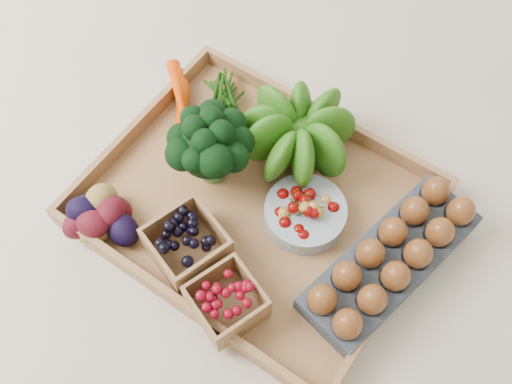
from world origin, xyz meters
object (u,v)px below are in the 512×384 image
Objects in this scene: broccoli at (211,157)px; cherry_bowl at (305,214)px; tray at (256,206)px; egg_carton at (390,261)px.

broccoli is 0.19m from cherry_bowl.
tray is at bearing -163.77° from cherry_bowl.
tray is 3.76× the size of broccoli.
egg_carton is (0.34, 0.02, -0.04)m from broccoli.
egg_carton is (0.25, 0.03, 0.03)m from tray.
egg_carton is at bearing 1.42° from cherry_bowl.
cherry_bowl is at bearing 5.27° from broccoli.
cherry_bowl is 0.16m from egg_carton.
cherry_bowl is 0.43× the size of egg_carton.
tray is at bearing -4.46° from broccoli.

